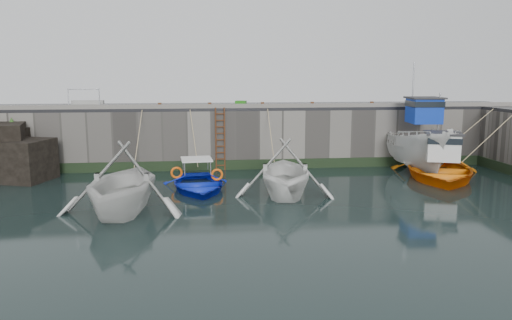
{
  "coord_description": "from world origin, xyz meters",
  "views": [
    {
      "loc": [
        -2.98,
        -15.24,
        4.86
      ],
      "look_at": [
        -0.63,
        5.82,
        1.2
      ],
      "focal_mm": 35.0,
      "sensor_mm": 36.0,
      "label": 1
    }
  ],
  "objects": [
    {
      "name": "boat_near_white_rope",
      "position": [
        -5.78,
        7.46,
        0.0
      ],
      "size": [
        0.04,
        5.71,
        3.1
      ],
      "primitive_type": null,
      "color": "tan",
      "rests_on": "ground"
    },
    {
      "name": "bollard_d",
      "position": [
        2.8,
        10.25,
        3.3
      ],
      "size": [
        0.18,
        0.18,
        0.28
      ],
      "primitive_type": "cylinder",
      "color": "#3F1E0F",
      "rests_on": "road_back"
    },
    {
      "name": "boat_near_blue",
      "position": [
        -3.14,
        5.74,
        0.0
      ],
      "size": [
        3.58,
        4.76,
        0.93
      ],
      "primitive_type": "imported",
      "rotation": [
        0.0,
        0.0,
        0.08
      ],
      "color": "#0D23C5",
      "rests_on": "ground"
    },
    {
      "name": "boat_near_blacktrim",
      "position": [
        0.37,
        4.29,
        0.0
      ],
      "size": [
        4.9,
        5.48,
        2.61
      ],
      "primitive_type": "imported",
      "rotation": [
        0.0,
        0.0,
        -0.13
      ],
      "color": "white",
      "rests_on": "ground"
    },
    {
      "name": "quay_back",
      "position": [
        0.0,
        12.5,
        1.5
      ],
      "size": [
        30.0,
        5.0,
        3.0
      ],
      "primitive_type": "cube",
      "color": "slate",
      "rests_on": "ground"
    },
    {
      "name": "fish_crate",
      "position": [
        -0.83,
        11.22,
        3.31
      ],
      "size": [
        0.64,
        0.58,
        0.31
      ],
      "primitive_type": "cube",
      "rotation": [
        0.0,
        0.0,
        -0.33
      ],
      "color": "#227715",
      "rests_on": "road_back"
    },
    {
      "name": "bollard_a",
      "position": [
        -5.0,
        10.25,
        3.3
      ],
      "size": [
        0.18,
        0.18,
        0.28
      ],
      "primitive_type": "cylinder",
      "color": "#3F1E0F",
      "rests_on": "road_back"
    },
    {
      "name": "ladder",
      "position": [
        -2.0,
        9.91,
        1.59
      ],
      "size": [
        0.51,
        0.08,
        3.2
      ],
      "color": "#3F1E0F",
      "rests_on": "ground"
    },
    {
      "name": "kerb_back",
      "position": [
        0.0,
        10.15,
        3.26
      ],
      "size": [
        30.0,
        0.3,
        0.2
      ],
      "primitive_type": "cube",
      "color": "slate",
      "rests_on": "road_back"
    },
    {
      "name": "boat_far_orange",
      "position": [
        8.21,
        6.82,
        0.42
      ],
      "size": [
        6.32,
        7.43,
        4.31
      ],
      "rotation": [
        0.0,
        0.0,
        -0.33
      ],
      "color": "orange",
      "rests_on": "ground"
    },
    {
      "name": "algae_back",
      "position": [
        0.0,
        9.96,
        0.25
      ],
      "size": [
        30.0,
        0.08,
        0.5
      ],
      "primitive_type": "cube",
      "color": "black",
      "rests_on": "ground"
    },
    {
      "name": "boat_near_white",
      "position": [
        -5.78,
        2.41,
        0.0
      ],
      "size": [
        5.23,
        5.87,
        2.82
      ],
      "primitive_type": "imported",
      "rotation": [
        0.0,
        0.0,
        -0.12
      ],
      "color": "silver",
      "rests_on": "ground"
    },
    {
      "name": "boat_near_blacktrim_rope",
      "position": [
        0.37,
        8.39,
        0.0
      ],
      "size": [
        0.04,
        4.13,
        3.1
      ],
      "primitive_type": null,
      "color": "tan",
      "rests_on": "ground"
    },
    {
      "name": "ground",
      "position": [
        0.0,
        0.0,
        0.0
      ],
      "size": [
        120.0,
        120.0,
        0.0
      ],
      "primitive_type": "plane",
      "color": "black",
      "rests_on": "ground"
    },
    {
      "name": "boat_far_white",
      "position": [
        8.06,
        8.9,
        1.18
      ],
      "size": [
        3.35,
        7.5,
        5.82
      ],
      "rotation": [
        0.0,
        0.0,
        -0.09
      ],
      "color": "white",
      "rests_on": "ground"
    },
    {
      "name": "bollard_e",
      "position": [
        6.0,
        10.25,
        3.3
      ],
      "size": [
        0.18,
        0.18,
        0.28
      ],
      "primitive_type": "cylinder",
      "color": "#3F1E0F",
      "rests_on": "road_back"
    },
    {
      "name": "bollard_b",
      "position": [
        -2.5,
        10.25,
        3.3
      ],
      "size": [
        0.18,
        0.18,
        0.28
      ],
      "primitive_type": "cylinder",
      "color": "#3F1E0F",
      "rests_on": "road_back"
    },
    {
      "name": "road_back",
      "position": [
        0.0,
        12.5,
        3.08
      ],
      "size": [
        30.0,
        5.0,
        0.16
      ],
      "primitive_type": "cube",
      "color": "black",
      "rests_on": "quay_back"
    },
    {
      "name": "boat_near_blue_rope",
      "position": [
        -3.14,
        9.12,
        0.0
      ],
      "size": [
        0.04,
        3.14,
        3.1
      ],
      "primitive_type": null,
      "color": "tan",
      "rests_on": "ground"
    },
    {
      "name": "bollard_c",
      "position": [
        0.2,
        10.25,
        3.3
      ],
      "size": [
        0.18,
        0.18,
        0.28
      ],
      "primitive_type": "cylinder",
      "color": "#3F1E0F",
      "rests_on": "road_back"
    },
    {
      "name": "railing",
      "position": [
        -8.75,
        11.25,
        3.36
      ],
      "size": [
        1.6,
        1.05,
        1.0
      ],
      "color": "#A5A8AD",
      "rests_on": "road_back"
    }
  ]
}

